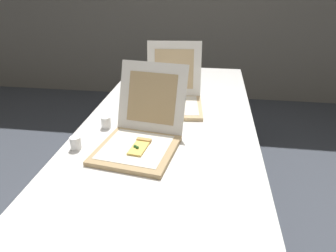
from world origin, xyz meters
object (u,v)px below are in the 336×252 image
(table, at_px, (169,128))
(pizza_box_middle, at_px, (173,98))
(cup_white_near_center, at_px, (106,122))
(cup_white_near_left, at_px, (76,143))
(pizza_box_front, at_px, (140,137))
(cup_white_far, at_px, (139,93))

(table, height_order, pizza_box_middle, pizza_box_middle)
(pizza_box_middle, relative_size, cup_white_near_center, 7.59)
(cup_white_near_left, distance_m, cup_white_near_center, 0.25)
(table, distance_m, pizza_box_front, 0.33)
(cup_white_near_center, bearing_deg, table, 19.76)
(pizza_box_front, relative_size, cup_white_near_center, 8.49)
(cup_white_near_center, bearing_deg, pizza_box_front, -37.29)
(pizza_box_front, xyz_separation_m, cup_white_far, (-0.16, 0.66, -0.02))
(pizza_box_front, bearing_deg, cup_white_near_center, 151.06)
(table, bearing_deg, cup_white_far, 125.86)
(pizza_box_middle, distance_m, cup_white_near_center, 0.49)
(table, bearing_deg, cup_white_near_center, -160.24)
(cup_white_far, bearing_deg, cup_white_near_center, -98.94)
(pizza_box_front, height_order, pizza_box_middle, pizza_box_middle)
(cup_white_near_center, bearing_deg, cup_white_far, 81.06)
(cup_white_far, bearing_deg, pizza_box_front, -76.41)
(pizza_box_front, height_order, cup_white_far, pizza_box_front)
(cup_white_far, relative_size, cup_white_near_center, 1.00)
(table, height_order, pizza_box_front, pizza_box_front)
(table, height_order, cup_white_far, cup_white_far)
(cup_white_near_left, bearing_deg, pizza_box_middle, 56.36)
(pizza_box_middle, height_order, cup_white_near_center, pizza_box_middle)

